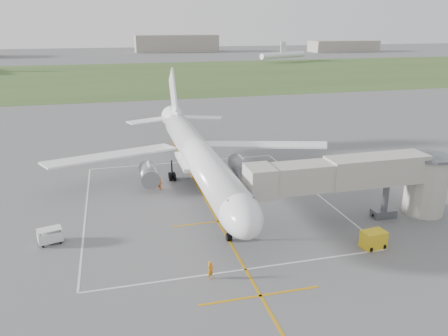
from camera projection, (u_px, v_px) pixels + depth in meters
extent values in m
plane|color=#4F4F51|center=(200.00, 189.00, 56.47)|extent=(700.00, 700.00, 0.00)
cube|color=#354F22|center=(135.00, 76.00, 175.80)|extent=(700.00, 120.00, 0.02)
cube|color=#C0810B|center=(208.00, 204.00, 51.87)|extent=(0.25, 60.00, 0.01)
cube|color=#C0810B|center=(260.00, 296.00, 34.43)|extent=(10.00, 0.25, 0.01)
cube|color=#C0810B|center=(218.00, 221.00, 47.28)|extent=(10.00, 0.25, 0.01)
cube|color=silver|center=(184.00, 162.00, 67.48)|extent=(28.00, 0.20, 0.01)
cube|color=silver|center=(245.00, 269.00, 38.10)|extent=(28.00, 0.20, 0.01)
cube|color=silver|center=(86.00, 213.00, 49.44)|extent=(0.20, 32.00, 0.01)
cube|color=silver|center=(312.00, 190.00, 56.14)|extent=(0.20, 32.00, 0.01)
cylinder|color=white|center=(199.00, 156.00, 55.04)|extent=(3.80, 36.00, 3.80)
ellipsoid|color=white|center=(240.00, 213.00, 38.52)|extent=(3.80, 7.22, 3.80)
cube|color=black|center=(243.00, 206.00, 37.36)|extent=(2.40, 1.60, 0.99)
cone|color=white|center=(175.00, 120.00, 73.73)|extent=(3.80, 6.00, 3.80)
cube|color=white|center=(262.00, 145.00, 63.33)|extent=(17.93, 11.24, 1.23)
cube|color=white|center=(113.00, 155.00, 58.31)|extent=(17.93, 11.24, 1.23)
cube|color=white|center=(195.00, 161.00, 58.29)|extent=(4.20, 8.00, 0.50)
cube|color=white|center=(173.00, 94.00, 73.02)|extent=(0.30, 7.89, 8.65)
cube|color=white|center=(176.00, 114.00, 71.95)|extent=(0.35, 5.00, 1.20)
cube|color=white|center=(199.00, 118.00, 74.40)|extent=(7.85, 5.03, 0.20)
cube|color=white|center=(150.00, 120.00, 72.39)|extent=(7.85, 5.03, 0.20)
cylinder|color=slate|center=(240.00, 166.00, 59.64)|extent=(2.30, 4.20, 2.30)
cube|color=white|center=(241.00, 161.00, 59.11)|extent=(0.25, 2.40, 1.20)
cylinder|color=slate|center=(149.00, 173.00, 56.68)|extent=(2.30, 4.20, 2.30)
cube|color=white|center=(149.00, 168.00, 56.15)|extent=(0.25, 2.40, 1.20)
cylinder|color=black|center=(229.00, 229.00, 42.74)|extent=(0.18, 0.18, 2.60)
cylinder|color=black|center=(228.00, 237.00, 43.00)|extent=(0.28, 0.80, 0.80)
cylinder|color=black|center=(230.00, 237.00, 43.06)|extent=(0.28, 0.80, 0.80)
cylinder|color=black|center=(213.00, 167.00, 60.85)|extent=(0.22, 0.22, 2.80)
cylinder|color=black|center=(212.00, 174.00, 60.75)|extent=(0.32, 0.96, 0.96)
cylinder|color=black|center=(216.00, 173.00, 60.88)|extent=(0.32, 0.96, 0.96)
cylinder|color=black|center=(211.00, 172.00, 61.39)|extent=(0.32, 0.96, 0.96)
cylinder|color=black|center=(215.00, 172.00, 61.53)|extent=(0.32, 0.96, 0.96)
cylinder|color=black|center=(172.00, 170.00, 59.46)|extent=(0.22, 0.22, 2.80)
cylinder|color=black|center=(170.00, 177.00, 59.36)|extent=(0.32, 0.96, 0.96)
cylinder|color=black|center=(175.00, 177.00, 59.50)|extent=(0.32, 0.96, 0.96)
cylinder|color=black|center=(170.00, 176.00, 60.01)|extent=(0.32, 0.96, 0.96)
cylinder|color=black|center=(174.00, 175.00, 60.14)|extent=(0.32, 0.96, 0.96)
cube|color=#9E9B8E|center=(300.00, 177.00, 44.15)|extent=(11.09, 2.90, 2.80)
cube|color=#9E9B8E|center=(376.00, 170.00, 46.21)|extent=(11.09, 3.10, 3.00)
cube|color=#9E9B8E|center=(260.00, 181.00, 43.12)|extent=(2.60, 3.40, 3.00)
cylinder|color=#595D61|center=(385.00, 200.00, 47.72)|extent=(0.70, 0.70, 4.20)
cube|color=#595D61|center=(383.00, 213.00, 48.24)|extent=(2.60, 1.40, 0.90)
cylinder|color=#9E9B8E|center=(426.00, 186.00, 48.56)|extent=(4.40, 4.40, 6.40)
cylinder|color=#595D61|center=(430.00, 157.00, 47.49)|extent=(5.00, 5.00, 0.30)
cylinder|color=black|center=(375.00, 215.00, 48.03)|extent=(0.70, 0.30, 0.70)
cylinder|color=black|center=(391.00, 213.00, 48.51)|extent=(0.70, 0.30, 0.70)
cube|color=gold|center=(373.00, 239.00, 41.63)|extent=(2.40, 1.72, 1.68)
cylinder|color=black|center=(370.00, 249.00, 41.00)|extent=(0.28, 0.52, 0.49)
cylinder|color=black|center=(384.00, 246.00, 41.55)|extent=(0.28, 0.52, 0.49)
cube|color=silver|center=(50.00, 236.00, 42.38)|extent=(2.50, 1.87, 0.98)
cube|color=silver|center=(49.00, 229.00, 42.14)|extent=(2.50, 1.87, 0.07)
cylinder|color=black|center=(41.00, 239.00, 41.46)|extent=(0.07, 0.07, 1.16)
cylinder|color=black|center=(60.00, 235.00, 42.30)|extent=(0.07, 0.07, 1.16)
cylinder|color=black|center=(39.00, 234.00, 42.35)|extent=(0.07, 0.07, 1.16)
cylinder|color=black|center=(59.00, 230.00, 43.18)|extent=(0.07, 0.07, 1.16)
cylinder|color=black|center=(43.00, 246.00, 41.78)|extent=(0.25, 0.39, 0.36)
cylinder|color=black|center=(60.00, 242.00, 42.53)|extent=(0.25, 0.39, 0.36)
cylinder|color=black|center=(41.00, 241.00, 42.60)|extent=(0.25, 0.39, 0.36)
cylinder|color=black|center=(59.00, 238.00, 43.35)|extent=(0.25, 0.39, 0.36)
imported|color=orange|center=(211.00, 270.00, 36.50)|extent=(0.70, 0.65, 1.61)
imported|color=#E46407|center=(160.00, 183.00, 56.20)|extent=(0.92, 1.00, 1.64)
cube|color=gray|center=(176.00, 43.00, 321.16)|extent=(60.00, 20.00, 12.00)
cube|color=gray|center=(344.00, 46.00, 322.96)|extent=(50.00, 18.00, 8.00)
cylinder|color=white|center=(283.00, 55.00, 239.44)|extent=(30.56, 15.88, 3.20)
cube|color=white|center=(283.00, 47.00, 238.02)|extent=(3.78, 1.89, 5.50)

